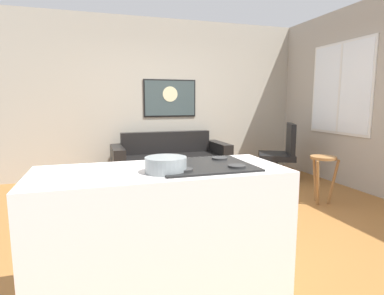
% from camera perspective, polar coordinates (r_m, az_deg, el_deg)
% --- Properties ---
extents(ground, '(6.40, 6.40, 0.04)m').
position_cam_1_polar(ground, '(3.74, 2.75, -13.02)').
color(ground, '#97602E').
extents(back_wall, '(6.40, 0.05, 2.80)m').
position_cam_1_polar(back_wall, '(5.82, -5.43, 8.92)').
color(back_wall, '#A69F90').
rests_on(back_wall, ground).
extents(right_wall, '(0.05, 6.40, 2.80)m').
position_cam_1_polar(right_wall, '(5.23, 30.04, 7.90)').
color(right_wall, '#A89E90').
rests_on(right_wall, ground).
extents(couch, '(1.96, 0.85, 0.81)m').
position_cam_1_polar(couch, '(5.37, -3.93, -3.00)').
color(couch, black).
rests_on(couch, ground).
extents(coffee_table, '(1.06, 0.50, 0.44)m').
position_cam_1_polar(coffee_table, '(4.39, 0.77, -4.00)').
color(coffee_table, silver).
rests_on(coffee_table, ground).
extents(armchair, '(0.81, 0.82, 0.97)m').
position_cam_1_polar(armchair, '(5.66, 15.97, -0.84)').
color(armchair, black).
rests_on(armchair, ground).
extents(bar_stool, '(0.37, 0.37, 0.64)m').
position_cam_1_polar(bar_stool, '(4.45, 22.71, -3.26)').
color(bar_stool, olive).
rests_on(bar_stool, ground).
extents(kitchen_counter, '(1.55, 0.65, 0.96)m').
position_cam_1_polar(kitchen_counter, '(2.10, -5.44, -16.35)').
color(kitchen_counter, white).
rests_on(kitchen_counter, ground).
extents(mixing_bowl, '(0.25, 0.25, 0.09)m').
position_cam_1_polar(mixing_bowl, '(1.85, -4.79, -3.19)').
color(mixing_bowl, gray).
rests_on(mixing_bowl, kitchen_counter).
extents(wall_painting, '(0.97, 0.03, 0.68)m').
position_cam_1_polar(wall_painting, '(5.81, -4.02, 8.95)').
color(wall_painting, black).
extents(window, '(0.03, 1.29, 1.47)m').
position_cam_1_polar(window, '(5.63, 25.35, 9.68)').
color(window, silver).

